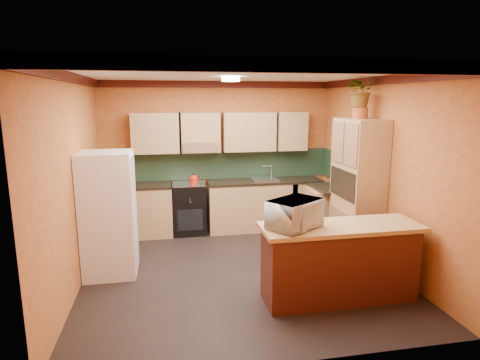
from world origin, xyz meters
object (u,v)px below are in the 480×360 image
fridge (108,214)px  microwave (295,214)px  stove (189,208)px  breakfast_bar (339,264)px  pantry (357,190)px  base_cabinets_back (223,207)px

fridge → microwave: bearing=-29.7°
stove → fridge: bearing=-127.0°
breakfast_bar → pantry: bearing=56.3°
breakfast_bar → microwave: microwave is taller
base_cabinets_back → pantry: (1.80, -1.60, 0.61)m
pantry → microwave: (-1.39, -1.22, 0.05)m
stove → breakfast_bar: size_ratio=0.51×
base_cabinets_back → breakfast_bar: 2.99m
base_cabinets_back → breakfast_bar: (0.99, -2.82, 0.00)m
base_cabinets_back → fridge: 2.42m
breakfast_bar → microwave: bearing=180.0°
fridge → base_cabinets_back: bearing=40.9°
base_cabinets_back → fridge: bearing=-139.1°
fridge → microwave: size_ratio=2.83×
stove → microwave: bearing=-69.8°
pantry → microwave: bearing=-138.7°
stove → pantry: size_ratio=0.43×
microwave → stove: bearing=75.1°
breakfast_bar → microwave: size_ratio=3.00×
base_cabinets_back → pantry: size_ratio=1.74×
base_cabinets_back → pantry: pantry is taller
stove → fridge: 1.99m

